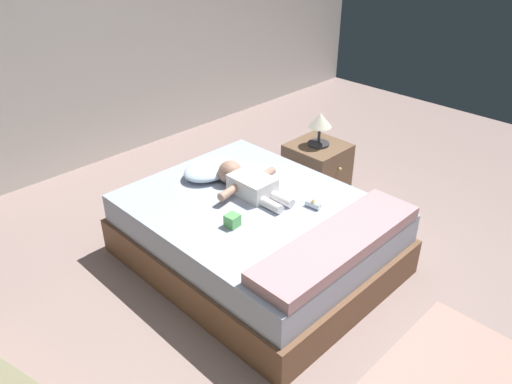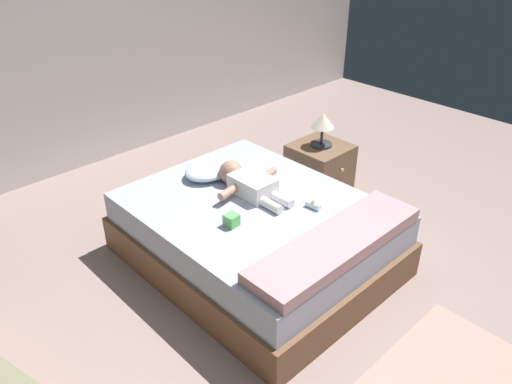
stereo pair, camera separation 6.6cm
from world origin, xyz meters
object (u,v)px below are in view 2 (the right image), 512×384
at_px(pillow, 211,169).
at_px(lamp, 323,124).
at_px(baby, 247,182).
at_px(nightstand, 319,172).
at_px(bed, 256,234).
at_px(toothbrush, 263,179).
at_px(toy_block, 232,220).
at_px(baby_bottle, 313,205).

relative_size(pillow, lamp, 1.50).
distance_m(baby, nightstand, 0.96).
bearing_deg(nightstand, lamp, 90.00).
bearing_deg(pillow, bed, -95.42).
relative_size(toothbrush, lamp, 0.46).
bearing_deg(bed, toothbrush, 37.83).
bearing_deg(toy_block, bed, 14.55).
height_order(pillow, baby, baby).
xyz_separation_m(bed, baby, (0.08, 0.18, 0.31)).
bearing_deg(bed, baby, 64.16).
relative_size(bed, baby, 2.80).
bearing_deg(nightstand, baby_bottle, -143.31).
relative_size(lamp, baby_bottle, 2.53).
bearing_deg(baby_bottle, pillow, 103.04).
bearing_deg(baby, nightstand, 5.89).
xyz_separation_m(bed, toothbrush, (0.28, 0.22, 0.25)).
distance_m(bed, pillow, 0.61).
distance_m(baby, toothbrush, 0.21).
height_order(baby, nightstand, baby).
distance_m(lamp, baby_bottle, 0.96).
height_order(baby, baby_bottle, baby).
height_order(lamp, baby_bottle, lamp).
xyz_separation_m(baby, lamp, (0.91, 0.09, 0.15)).
xyz_separation_m(pillow, baby_bottle, (0.19, -0.83, -0.03)).
bearing_deg(pillow, lamp, -15.75).
relative_size(pillow, nightstand, 0.85).
bearing_deg(baby_bottle, toy_block, 157.29).
bearing_deg(pillow, nightstand, -15.76).
xyz_separation_m(nightstand, lamp, (0.00, 0.00, 0.44)).
height_order(pillow, lamp, lamp).
bearing_deg(baby, bed, -115.84).
xyz_separation_m(toothbrush, toy_block, (-0.56, -0.29, 0.03)).
height_order(pillow, nightstand, pillow).
distance_m(lamp, toy_block, 1.34).
height_order(lamp, toy_block, lamp).
relative_size(bed, nightstand, 3.56).
relative_size(pillow, baby_bottle, 3.80).
relative_size(baby, toy_block, 7.27).
distance_m(baby, toy_block, 0.44).
relative_size(toothbrush, toy_block, 1.48).
height_order(toothbrush, toy_block, toy_block).
relative_size(pillow, toothbrush, 3.28).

